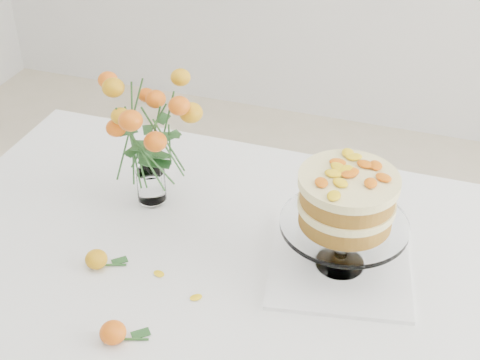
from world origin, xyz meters
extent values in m
cube|color=tan|center=(0.00, 0.00, 0.73)|extent=(1.40, 0.90, 0.04)
cylinder|color=tan|center=(-0.62, 0.37, 0.35)|extent=(0.06, 0.06, 0.71)
cube|color=white|center=(0.00, 0.00, 0.75)|extent=(1.42, 0.92, 0.01)
cube|color=white|center=(0.00, 0.46, 0.65)|extent=(1.42, 0.01, 0.20)
cube|color=white|center=(0.24, 0.04, 0.76)|extent=(0.34, 0.34, 0.01)
cylinder|color=white|center=(0.24, 0.04, 0.83)|extent=(0.03, 0.03, 0.08)
cylinder|color=white|center=(0.24, 0.04, 0.88)|extent=(0.26, 0.26, 0.01)
cylinder|color=#936021|center=(0.24, 0.04, 0.90)|extent=(0.22, 0.22, 0.04)
cylinder|color=beige|center=(0.24, 0.04, 0.93)|extent=(0.23, 0.23, 0.02)
cylinder|color=#936021|center=(0.24, 0.04, 0.95)|extent=(0.22, 0.22, 0.04)
cylinder|color=beige|center=(0.24, 0.04, 0.98)|extent=(0.23, 0.23, 0.02)
cylinder|color=white|center=(-0.24, 0.13, 0.76)|extent=(0.06, 0.06, 0.01)
cylinder|color=white|center=(-0.24, 0.13, 0.80)|extent=(0.07, 0.07, 0.08)
ellipsoid|color=orange|center=(-0.26, -0.12, 0.78)|extent=(0.05, 0.05, 0.04)
cylinder|color=#2B5D25|center=(-0.22, -0.11, 0.76)|extent=(0.06, 0.02, 0.00)
ellipsoid|color=orange|center=(-0.13, -0.29, 0.78)|extent=(0.05, 0.05, 0.04)
cylinder|color=#2B5D25|center=(-0.09, -0.28, 0.76)|extent=(0.06, 0.02, 0.01)
ellipsoid|color=yellow|center=(-0.12, -0.10, 0.76)|extent=(0.03, 0.02, 0.00)
ellipsoid|color=yellow|center=(-0.02, -0.14, 0.76)|extent=(0.03, 0.02, 0.00)
camera|label=1|loc=(0.37, -1.03, 1.73)|focal=50.00mm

